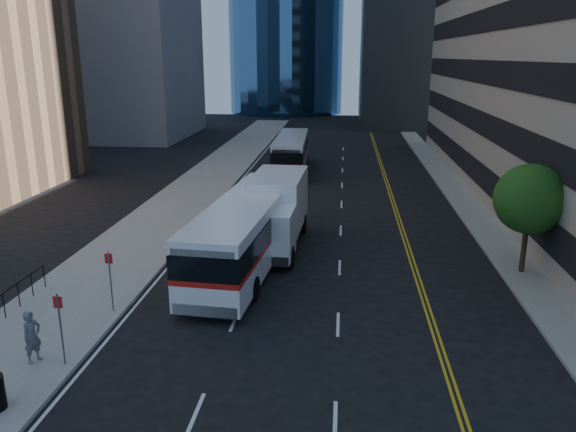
# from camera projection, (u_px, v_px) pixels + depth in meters

# --- Properties ---
(ground) EXTENTS (160.00, 160.00, 0.00)m
(ground) POSITION_uv_depth(u_px,v_px,m) (323.00, 350.00, 19.60)
(ground) COLOR black
(ground) RESTS_ON ground
(sidewalk_west) EXTENTS (5.00, 90.00, 0.15)m
(sidewalk_west) POSITION_uv_depth(u_px,v_px,m) (203.00, 184.00, 44.48)
(sidewalk_west) COLOR gray
(sidewalk_west) RESTS_ON ground
(sidewalk_east) EXTENTS (2.00, 90.00, 0.15)m
(sidewalk_east) POSITION_uv_depth(u_px,v_px,m) (454.00, 190.00, 42.63)
(sidewalk_east) COLOR gray
(sidewalk_east) RESTS_ON ground
(street_tree) EXTENTS (3.20, 3.20, 5.10)m
(street_tree) POSITION_uv_depth(u_px,v_px,m) (530.00, 199.00, 25.39)
(street_tree) COLOR #332114
(street_tree) RESTS_ON sidewalk_east
(bus_front) EXTENTS (3.87, 13.02, 3.31)m
(bus_front) POSITION_uv_depth(u_px,v_px,m) (246.00, 231.00, 26.90)
(bus_front) COLOR white
(bus_front) RESTS_ON ground
(bus_rear) EXTENTS (2.88, 11.80, 3.03)m
(bus_rear) POSITION_uv_depth(u_px,v_px,m) (291.00, 152.00, 49.80)
(bus_rear) COLOR silver
(bus_rear) RESTS_ON ground
(box_truck) EXTENTS (3.00, 7.89, 3.73)m
(box_truck) POSITION_uv_depth(u_px,v_px,m) (275.00, 211.00, 29.75)
(box_truck) COLOR white
(box_truck) RESTS_ON ground
(pedestrian) EXTENTS (0.65, 0.77, 1.79)m
(pedestrian) POSITION_uv_depth(u_px,v_px,m) (32.00, 337.00, 18.34)
(pedestrian) COLOR #5B5D63
(pedestrian) RESTS_ON sidewalk_west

